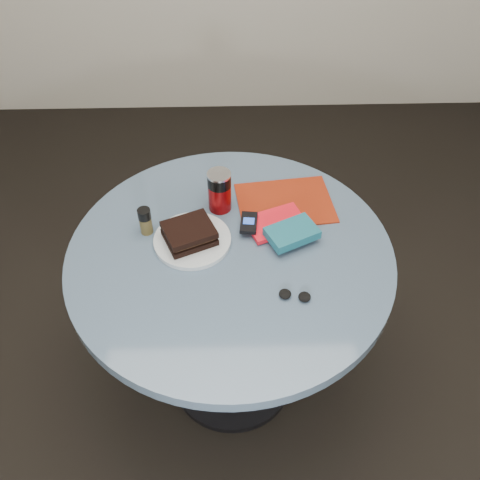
{
  "coord_description": "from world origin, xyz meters",
  "views": [
    {
      "loc": [
        0.0,
        -1.1,
        1.95
      ],
      "look_at": [
        0.03,
        0.0,
        0.8
      ],
      "focal_mm": 40.0,
      "sensor_mm": 36.0,
      "label": 1
    }
  ],
  "objects_px": {
    "red_book": "(276,223)",
    "headphones": "(295,295)",
    "magazine": "(285,203)",
    "plate": "(192,240)",
    "table": "(231,285)",
    "pepper_grinder": "(145,221)",
    "novel": "(292,233)",
    "soda_can": "(220,191)",
    "sandwich": "(189,233)",
    "mp3_player": "(249,223)"
  },
  "relations": [
    {
      "from": "sandwich",
      "to": "red_book",
      "type": "xyz_separation_m",
      "value": [
        0.27,
        0.07,
        -0.03
      ]
    },
    {
      "from": "red_book",
      "to": "headphones",
      "type": "height_order",
      "value": "same"
    },
    {
      "from": "table",
      "to": "magazine",
      "type": "relative_size",
      "value": 3.22
    },
    {
      "from": "soda_can",
      "to": "red_book",
      "type": "height_order",
      "value": "soda_can"
    },
    {
      "from": "magazine",
      "to": "red_book",
      "type": "relative_size",
      "value": 1.71
    },
    {
      "from": "pepper_grinder",
      "to": "novel",
      "type": "xyz_separation_m",
      "value": [
        0.45,
        -0.05,
        -0.01
      ]
    },
    {
      "from": "soda_can",
      "to": "novel",
      "type": "distance_m",
      "value": 0.27
    },
    {
      "from": "magazine",
      "to": "novel",
      "type": "bearing_deg",
      "value": -95.17
    },
    {
      "from": "table",
      "to": "headphones",
      "type": "xyz_separation_m",
      "value": [
        0.18,
        -0.18,
        0.17
      ]
    },
    {
      "from": "table",
      "to": "plate",
      "type": "xyz_separation_m",
      "value": [
        -0.12,
        0.04,
        0.17
      ]
    },
    {
      "from": "magazine",
      "to": "red_book",
      "type": "distance_m",
      "value": 0.11
    },
    {
      "from": "soda_can",
      "to": "sandwich",
      "type": "bearing_deg",
      "value": -120.55
    },
    {
      "from": "sandwich",
      "to": "mp3_player",
      "type": "height_order",
      "value": "sandwich"
    },
    {
      "from": "plate",
      "to": "headphones",
      "type": "xyz_separation_m",
      "value": [
        0.3,
        -0.23,
        0.0
      ]
    },
    {
      "from": "novel",
      "to": "sandwich",
      "type": "bearing_deg",
      "value": 153.94
    },
    {
      "from": "red_book",
      "to": "plate",
      "type": "bearing_deg",
      "value": 172.32
    },
    {
      "from": "red_book",
      "to": "headphones",
      "type": "distance_m",
      "value": 0.29
    },
    {
      "from": "table",
      "to": "plate",
      "type": "bearing_deg",
      "value": 159.42
    },
    {
      "from": "sandwich",
      "to": "table",
      "type": "bearing_deg",
      "value": -18.25
    },
    {
      "from": "table",
      "to": "soda_can",
      "type": "xyz_separation_m",
      "value": [
        -0.03,
        0.2,
        0.24
      ]
    },
    {
      "from": "pepper_grinder",
      "to": "novel",
      "type": "height_order",
      "value": "pepper_grinder"
    },
    {
      "from": "magazine",
      "to": "mp3_player",
      "type": "xyz_separation_m",
      "value": [
        -0.13,
        -0.12,
        0.03
      ]
    },
    {
      "from": "plate",
      "to": "red_book",
      "type": "relative_size",
      "value": 1.32
    },
    {
      "from": "sandwich",
      "to": "magazine",
      "type": "distance_m",
      "value": 0.36
    },
    {
      "from": "red_book",
      "to": "sandwich",
      "type": "bearing_deg",
      "value": 172.55
    },
    {
      "from": "plate",
      "to": "sandwich",
      "type": "bearing_deg",
      "value": -158.07
    },
    {
      "from": "table",
      "to": "sandwich",
      "type": "height_order",
      "value": "sandwich"
    },
    {
      "from": "plate",
      "to": "novel",
      "type": "distance_m",
      "value": 0.31
    },
    {
      "from": "soda_can",
      "to": "magazine",
      "type": "height_order",
      "value": "soda_can"
    },
    {
      "from": "pepper_grinder",
      "to": "red_book",
      "type": "height_order",
      "value": "pepper_grinder"
    },
    {
      "from": "sandwich",
      "to": "red_book",
      "type": "distance_m",
      "value": 0.28
    },
    {
      "from": "sandwich",
      "to": "pepper_grinder",
      "type": "bearing_deg",
      "value": 159.42
    },
    {
      "from": "soda_can",
      "to": "magazine",
      "type": "distance_m",
      "value": 0.23
    },
    {
      "from": "sandwich",
      "to": "red_book",
      "type": "bearing_deg",
      "value": 13.75
    },
    {
      "from": "plate",
      "to": "soda_can",
      "type": "xyz_separation_m",
      "value": [
        0.09,
        0.15,
        0.06
      ]
    },
    {
      "from": "table",
      "to": "plate",
      "type": "height_order",
      "value": "plate"
    },
    {
      "from": "magazine",
      "to": "soda_can",
      "type": "bearing_deg",
      "value": 176.93
    },
    {
      "from": "mp3_player",
      "to": "magazine",
      "type": "bearing_deg",
      "value": 43.11
    },
    {
      "from": "novel",
      "to": "headphones",
      "type": "height_order",
      "value": "novel"
    },
    {
      "from": "soda_can",
      "to": "headphones",
      "type": "distance_m",
      "value": 0.44
    },
    {
      "from": "magazine",
      "to": "red_book",
      "type": "bearing_deg",
      "value": -116.47
    },
    {
      "from": "magazine",
      "to": "red_book",
      "type": "xyz_separation_m",
      "value": [
        -0.04,
        -0.11,
        0.01
      ]
    },
    {
      "from": "headphones",
      "to": "magazine",
      "type": "bearing_deg",
      "value": 89.06
    },
    {
      "from": "sandwich",
      "to": "pepper_grinder",
      "type": "relative_size",
      "value": 1.95
    },
    {
      "from": "novel",
      "to": "headphones",
      "type": "distance_m",
      "value": 0.22
    },
    {
      "from": "red_book",
      "to": "headphones",
      "type": "xyz_separation_m",
      "value": [
        0.03,
        -0.29,
        -0.0
      ]
    },
    {
      "from": "mp3_player",
      "to": "soda_can",
      "type": "bearing_deg",
      "value": 131.17
    },
    {
      "from": "mp3_player",
      "to": "table",
      "type": "bearing_deg",
      "value": -122.34
    },
    {
      "from": "red_book",
      "to": "mp3_player",
      "type": "bearing_deg",
      "value": 166.65
    },
    {
      "from": "plate",
      "to": "red_book",
      "type": "xyz_separation_m",
      "value": [
        0.26,
        0.06,
        0.01
      ]
    }
  ]
}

